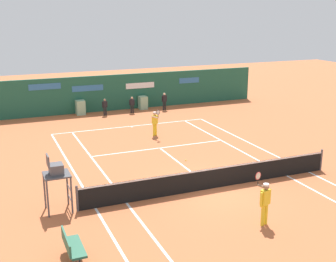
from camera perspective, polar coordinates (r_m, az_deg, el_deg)
The scene contains 11 objects.
ground_plane at distance 20.37m, azimuth 5.01°, elevation -6.78°, with size 80.00×80.00×0.01m.
tennis_net at distance 19.71m, azimuth 5.81°, elevation -5.98°, with size 12.10×0.10×1.07m.
sponsor_back_wall at distance 34.81m, azimuth -7.51°, elevation 4.81°, with size 25.00×1.02×2.79m.
umpire_chair at distance 17.68m, azimuth -14.21°, elevation -5.31°, with size 1.00×1.00×2.34m.
player_bench at distance 14.70m, azimuth -12.29°, elevation -14.17°, with size 0.54×1.46×0.88m.
player_on_baseline at distance 27.60m, azimuth -1.68°, elevation 1.25°, with size 0.47×0.79×1.77m.
player_near_side at distance 16.66m, azimuth 12.35°, elevation -8.65°, with size 0.52×0.81×1.85m.
ball_kid_left_post at distance 34.73m, azimuth -0.48°, elevation 3.99°, with size 0.46×0.21×1.38m.
ball_kid_right_post at distance 33.86m, azimuth -4.66°, elevation 3.53°, with size 0.42×0.21×1.27m.
ball_kid_centre_post at distance 33.28m, azimuth -8.13°, elevation 3.22°, with size 0.42×0.19×1.28m.
tennis_ball_near_service_line at distance 23.25m, azimuth 2.30°, elevation -3.79°, with size 0.07×0.07×0.07m, color #CCE033.
Camera 1 is at (-8.84, -16.09, 7.68)m, focal length 47.35 mm.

